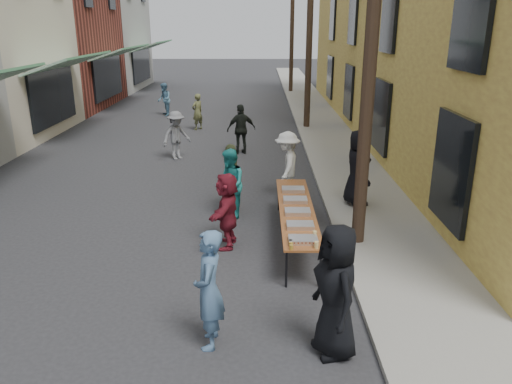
{
  "coord_description": "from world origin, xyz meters",
  "views": [
    {
      "loc": [
        2.3,
        -6.4,
        4.32
      ],
      "look_at": [
        2.22,
        2.53,
        1.3
      ],
      "focal_mm": 35.0,
      "sensor_mm": 36.0,
      "label": 1
    }
  ],
  "objects_px": {
    "utility_pole_near": "(374,13)",
    "catering_tray_sausage": "(303,240)",
    "utility_pole_mid": "(310,19)",
    "server": "(357,168)",
    "guest_front_a": "(336,291)",
    "guest_front_c": "(230,184)",
    "utility_pole_far": "(292,21)",
    "serving_table": "(296,210)"
  },
  "relations": [
    {
      "from": "utility_pole_near",
      "to": "catering_tray_sausage",
      "type": "relative_size",
      "value": 18.0
    },
    {
      "from": "utility_pole_near",
      "to": "utility_pole_mid",
      "type": "xyz_separation_m",
      "value": [
        0.0,
        12.0,
        0.0
      ]
    },
    {
      "from": "utility_pole_mid",
      "to": "utility_pole_near",
      "type": "bearing_deg",
      "value": -90.0
    },
    {
      "from": "utility_pole_mid",
      "to": "catering_tray_sausage",
      "type": "height_order",
      "value": "utility_pole_mid"
    },
    {
      "from": "server",
      "to": "guest_front_a",
      "type": "bearing_deg",
      "value": 151.86
    },
    {
      "from": "guest_front_a",
      "to": "server",
      "type": "height_order",
      "value": "server"
    },
    {
      "from": "guest_front_a",
      "to": "guest_front_c",
      "type": "distance_m",
      "value": 5.31
    },
    {
      "from": "utility_pole_far",
      "to": "server",
      "type": "height_order",
      "value": "utility_pole_far"
    },
    {
      "from": "catering_tray_sausage",
      "to": "server",
      "type": "height_order",
      "value": "server"
    },
    {
      "from": "utility_pole_mid",
      "to": "catering_tray_sausage",
      "type": "distance_m",
      "value": 14.08
    },
    {
      "from": "guest_front_a",
      "to": "guest_front_c",
      "type": "relative_size",
      "value": 1.15
    },
    {
      "from": "guest_front_a",
      "to": "utility_pole_near",
      "type": "bearing_deg",
      "value": 149.43
    },
    {
      "from": "serving_table",
      "to": "catering_tray_sausage",
      "type": "height_order",
      "value": "catering_tray_sausage"
    },
    {
      "from": "utility_pole_mid",
      "to": "guest_front_a",
      "type": "distance_m",
      "value": 15.96
    },
    {
      "from": "utility_pole_near",
      "to": "utility_pole_far",
      "type": "relative_size",
      "value": 1.0
    },
    {
      "from": "guest_front_c",
      "to": "utility_pole_far",
      "type": "bearing_deg",
      "value": 158.51
    },
    {
      "from": "serving_table",
      "to": "utility_pole_far",
      "type": "bearing_deg",
      "value": 86.98
    },
    {
      "from": "utility_pole_far",
      "to": "guest_front_a",
      "type": "xyz_separation_m",
      "value": [
        -0.99,
        -27.53,
        -3.56
      ]
    },
    {
      "from": "utility_pole_far",
      "to": "server",
      "type": "relative_size",
      "value": 4.88
    },
    {
      "from": "utility_pole_near",
      "to": "serving_table",
      "type": "bearing_deg",
      "value": 174.32
    },
    {
      "from": "serving_table",
      "to": "server",
      "type": "relative_size",
      "value": 2.17
    },
    {
      "from": "catering_tray_sausage",
      "to": "utility_pole_near",
      "type": "bearing_deg",
      "value": 50.44
    },
    {
      "from": "utility_pole_mid",
      "to": "serving_table",
      "type": "relative_size",
      "value": 2.25
    },
    {
      "from": "guest_front_a",
      "to": "utility_pole_far",
      "type": "bearing_deg",
      "value": 162.98
    },
    {
      "from": "utility_pole_mid",
      "to": "catering_tray_sausage",
      "type": "xyz_separation_m",
      "value": [
        -1.26,
        -13.52,
        -3.71
      ]
    },
    {
      "from": "catering_tray_sausage",
      "to": "server",
      "type": "bearing_deg",
      "value": 66.7
    },
    {
      "from": "utility_pole_mid",
      "to": "serving_table",
      "type": "height_order",
      "value": "utility_pole_mid"
    },
    {
      "from": "utility_pole_near",
      "to": "catering_tray_sausage",
      "type": "xyz_separation_m",
      "value": [
        -1.26,
        -1.52,
        -3.71
      ]
    },
    {
      "from": "utility_pole_far",
      "to": "serving_table",
      "type": "relative_size",
      "value": 2.25
    },
    {
      "from": "utility_pole_near",
      "to": "catering_tray_sausage",
      "type": "height_order",
      "value": "utility_pole_near"
    },
    {
      "from": "utility_pole_near",
      "to": "guest_front_c",
      "type": "xyz_separation_m",
      "value": [
        -2.7,
        1.49,
        -3.68
      ]
    },
    {
      "from": "guest_front_c",
      "to": "serving_table",
      "type": "bearing_deg",
      "value": 31.86
    },
    {
      "from": "guest_front_c",
      "to": "utility_pole_mid",
      "type": "bearing_deg",
      "value": 150.94
    },
    {
      "from": "serving_table",
      "to": "server",
      "type": "distance_m",
      "value": 2.65
    },
    {
      "from": "catering_tray_sausage",
      "to": "guest_front_a",
      "type": "distance_m",
      "value": 2.03
    },
    {
      "from": "guest_front_a",
      "to": "serving_table",
      "type": "bearing_deg",
      "value": 169.31
    },
    {
      "from": "serving_table",
      "to": "guest_front_c",
      "type": "xyz_separation_m",
      "value": [
        -1.44,
        1.37,
        0.11
      ]
    },
    {
      "from": "utility_pole_far",
      "to": "guest_front_a",
      "type": "bearing_deg",
      "value": -92.05
    },
    {
      "from": "utility_pole_mid",
      "to": "guest_front_c",
      "type": "xyz_separation_m",
      "value": [
        -2.7,
        -10.51,
        -3.68
      ]
    },
    {
      "from": "utility_pole_near",
      "to": "guest_front_c",
      "type": "relative_size",
      "value": 5.49
    },
    {
      "from": "guest_front_c",
      "to": "utility_pole_near",
      "type": "bearing_deg",
      "value": 46.42
    },
    {
      "from": "utility_pole_far",
      "to": "utility_pole_near",
      "type": "bearing_deg",
      "value": -90.0
    }
  ]
}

